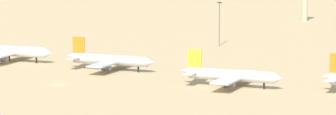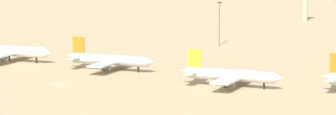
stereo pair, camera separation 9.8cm
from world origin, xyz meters
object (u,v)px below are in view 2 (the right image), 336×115
parked_jet_yellow_1 (8,51)px  parked_jet_orange_2 (109,60)px  light_pole_west (219,21)px  parked_jet_yellow_3 (230,75)px

parked_jet_yellow_1 → parked_jet_orange_2: 44.40m
parked_jet_yellow_1 → light_pole_west: light_pole_west is taller
parked_jet_yellow_3 → light_pole_west: light_pole_west is taller
parked_jet_yellow_1 → light_pole_west: 92.08m
parked_jet_orange_2 → parked_jet_yellow_3: 52.18m
parked_jet_orange_2 → parked_jet_yellow_3: parked_jet_orange_2 is taller
parked_jet_yellow_1 → parked_jet_yellow_3: (95.93, -6.50, -0.25)m
parked_jet_yellow_3 → parked_jet_yellow_1: bearing=168.0°
parked_jet_orange_2 → light_pole_west: 77.77m
parked_jet_yellow_1 → parked_jet_orange_2: bearing=-7.0°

